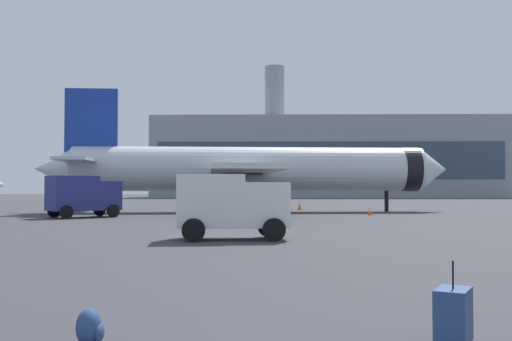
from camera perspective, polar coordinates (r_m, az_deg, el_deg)
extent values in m
cylinder|color=silver|center=(51.85, -0.56, 0.14)|extent=(30.23, 6.69, 3.80)
cone|color=silver|center=(55.34, 16.42, 0.10)|extent=(2.74, 3.83, 3.61)
cone|color=silver|center=(53.38, -18.64, 0.18)|extent=(3.52, 3.71, 3.42)
cylinder|color=black|center=(54.60, 14.26, 0.10)|extent=(1.77, 3.99, 3.88)
cube|color=silver|center=(59.77, -2.03, -0.39)|extent=(6.33, 16.39, 0.36)
cube|color=silver|center=(43.80, -1.17, 0.09)|extent=(6.33, 16.39, 0.36)
cylinder|color=gray|center=(57.26, -1.93, -1.63)|extent=(3.40, 2.50, 2.20)
cylinder|color=gray|center=(46.27, -1.34, -1.62)|extent=(3.40, 2.50, 2.20)
cube|color=#193899|center=(52.93, -15.34, 4.07)|extent=(4.41, 0.79, 6.40)
cube|color=silver|center=(55.96, -15.25, 0.68)|extent=(3.17, 6.22, 0.24)
cube|color=silver|center=(49.69, -16.64, 0.98)|extent=(3.17, 6.22, 0.24)
cylinder|color=black|center=(53.98, 12.27, -2.86)|extent=(0.36, 0.36, 1.80)
cylinder|color=black|center=(54.14, -2.85, -2.90)|extent=(0.44, 0.44, 1.80)
cylinder|color=black|center=(49.34, -2.70, -3.01)|extent=(0.44, 0.44, 1.80)
cube|color=navy|center=(44.47, -14.14, -2.32)|extent=(2.70, 2.77, 2.04)
cube|color=#1E232D|center=(44.76, -13.30, -1.71)|extent=(1.33, 1.57, 0.84)
cube|color=navy|center=(43.53, -17.01, -2.07)|extent=(3.81, 3.69, 2.40)
cylinder|color=black|center=(45.59, -14.61, -3.64)|extent=(0.83, 0.74, 0.90)
cylinder|color=black|center=(43.50, -13.37, -3.74)|extent=(0.83, 0.74, 0.90)
cylinder|color=black|center=(44.33, -18.59, -3.66)|extent=(0.83, 0.74, 0.90)
cylinder|color=black|center=(42.18, -17.52, -3.78)|extent=(0.83, 0.74, 0.90)
cube|color=white|center=(24.16, 0.92, -3.25)|extent=(1.96, 2.17, 1.78)
cube|color=#1E232D|center=(24.24, 2.68, -2.25)|extent=(0.27, 1.80, 0.74)
cube|color=white|center=(24.04, -4.32, -2.88)|extent=(2.83, 2.26, 2.10)
cylinder|color=black|center=(25.27, 1.18, -5.31)|extent=(0.92, 0.31, 0.90)
cylinder|color=black|center=(23.19, 1.72, -5.64)|extent=(0.92, 0.31, 0.90)
cylinder|color=black|center=(25.14, -5.85, -5.32)|extent=(0.92, 0.31, 0.90)
cylinder|color=black|center=(23.04, -5.95, -5.65)|extent=(0.92, 0.31, 0.90)
cube|color=#F2590C|center=(46.72, 10.75, -4.14)|extent=(0.44, 0.44, 0.04)
cone|color=#F2590C|center=(46.71, 10.75, -3.77)|extent=(0.36, 0.36, 0.57)
cylinder|color=white|center=(46.70, 10.75, -3.73)|extent=(0.23, 0.23, 0.10)
cube|color=#F2590C|center=(57.02, 4.15, -3.72)|extent=(0.44, 0.44, 0.04)
cone|color=#F2590C|center=(57.01, 4.15, -3.37)|extent=(0.36, 0.36, 0.66)
cylinder|color=white|center=(57.01, 4.15, -3.34)|extent=(0.23, 0.23, 0.10)
cube|color=navy|center=(8.45, 18.20, -12.93)|extent=(0.65, 0.75, 0.70)
cylinder|color=black|center=(8.36, 18.17, -9.36)|extent=(0.02, 0.02, 0.36)
cylinder|color=black|center=(8.74, 18.49, -14.89)|extent=(0.08, 0.06, 0.08)
ellipsoid|color=navy|center=(8.38, -15.58, -14.09)|extent=(0.32, 0.40, 0.48)
ellipsoid|color=navy|center=(8.36, -14.64, -14.64)|extent=(0.12, 0.28, 0.24)
cube|color=gray|center=(135.62, 6.65, 1.16)|extent=(76.17, 18.65, 17.49)
cube|color=#334756|center=(126.26, 7.05, 0.97)|extent=(72.36, 0.10, 7.87)
cylinder|color=gray|center=(136.54, 1.78, 7.36)|extent=(4.40, 4.40, 12.00)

